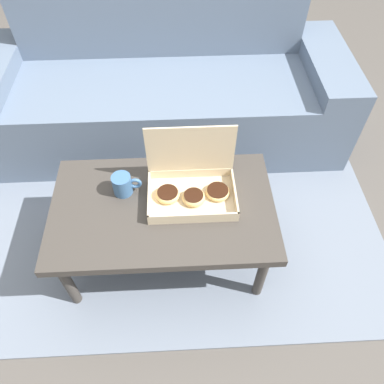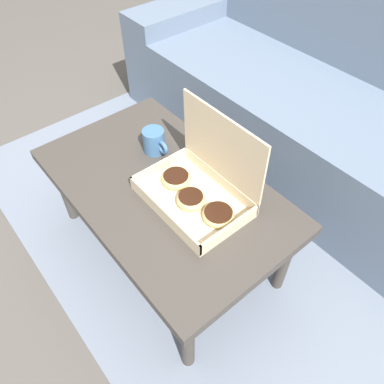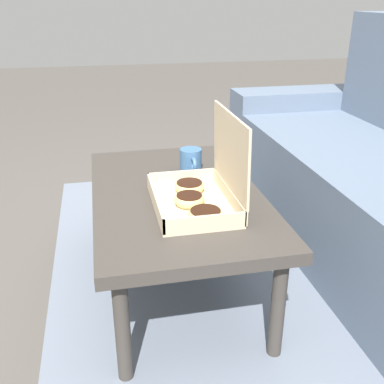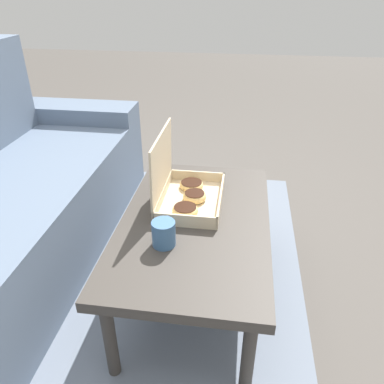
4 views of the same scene
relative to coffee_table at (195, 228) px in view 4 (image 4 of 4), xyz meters
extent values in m
plane|color=#514C47|center=(0.00, 0.15, -0.36)|extent=(12.00, 12.00, 0.00)
cube|color=slate|center=(0.00, 0.45, -0.35)|extent=(2.23, 1.86, 0.01)
cube|color=slate|center=(0.00, 0.79, -0.13)|extent=(1.63, 0.57, 0.44)
cube|color=slate|center=(0.94, 0.89, -0.09)|extent=(0.24, 0.77, 0.54)
cube|color=#3D3833|center=(0.00, 0.00, 0.02)|extent=(0.95, 0.58, 0.04)
cylinder|color=#3D3833|center=(-0.42, -0.23, -0.18)|extent=(0.04, 0.04, 0.36)
cylinder|color=#3D3833|center=(0.42, -0.23, -0.18)|extent=(0.04, 0.04, 0.36)
cylinder|color=#3D3833|center=(-0.42, 0.23, -0.18)|extent=(0.04, 0.04, 0.36)
cylinder|color=#3D3833|center=(0.42, 0.23, -0.18)|extent=(0.04, 0.04, 0.36)
cube|color=beige|center=(0.13, 0.03, 0.05)|extent=(0.37, 0.25, 0.01)
cube|color=beige|center=(0.13, -0.09, 0.07)|extent=(0.37, 0.01, 0.05)
cube|color=beige|center=(0.13, 0.15, 0.07)|extent=(0.37, 0.01, 0.05)
cube|color=beige|center=(-0.05, 0.03, 0.07)|extent=(0.01, 0.25, 0.05)
cube|color=beige|center=(0.31, 0.03, 0.07)|extent=(0.01, 0.25, 0.05)
cube|color=beige|center=(0.13, 0.15, 0.22)|extent=(0.37, 0.01, 0.25)
torus|color=#E5BC75|center=(0.24, 0.05, 0.06)|extent=(0.10, 0.10, 0.03)
cylinder|color=black|center=(0.24, 0.05, 0.07)|extent=(0.09, 0.09, 0.01)
torus|color=#E5BC75|center=(0.02, 0.04, 0.07)|extent=(0.10, 0.10, 0.03)
cylinder|color=black|center=(0.02, 0.04, 0.08)|extent=(0.09, 0.09, 0.01)
torus|color=#E5BC75|center=(0.13, 0.02, 0.07)|extent=(0.10, 0.10, 0.04)
cylinder|color=black|center=(0.13, 0.02, 0.08)|extent=(0.08, 0.08, 0.02)
cylinder|color=#3D6693|center=(-0.17, 0.09, 0.09)|extent=(0.08, 0.08, 0.09)
torus|color=#3D6693|center=(-0.11, 0.09, 0.09)|extent=(0.06, 0.01, 0.06)
camera|label=1|loc=(0.08, -0.95, 1.31)|focal=35.00mm
camera|label=2|loc=(0.77, -0.50, 1.00)|focal=35.00mm
camera|label=3|loc=(1.42, -0.24, 0.67)|focal=42.00mm
camera|label=4|loc=(-1.20, -0.16, 0.87)|focal=35.00mm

